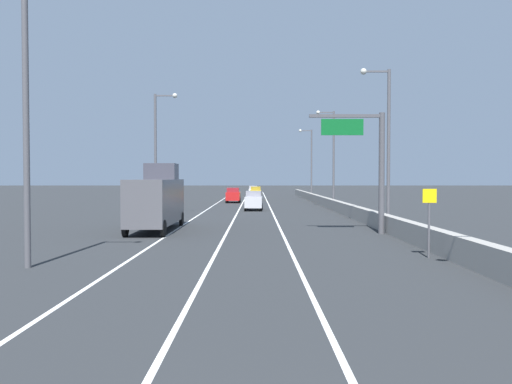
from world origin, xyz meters
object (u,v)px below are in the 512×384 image
lamp_post_right_second (387,137)px  car_yellow_1 (257,193)px  overhead_sign_gantry (371,158)px  lamp_post_right_third (333,153)px  box_truck (158,199)px  speed_advisory_sign (431,218)px  lamp_post_right_fourth (312,160)px  car_red_2 (235,195)px  lamp_post_left_near (34,103)px  car_silver_0 (255,201)px  lamp_post_left_mid (160,146)px  car_white_3 (255,191)px

lamp_post_right_second → car_yellow_1: lamp_post_right_second is taller
overhead_sign_gantry → lamp_post_right_second: bearing=64.8°
lamp_post_right_third → box_truck: lamp_post_right_third is taller
speed_advisory_sign → lamp_post_right_fourth: size_ratio=0.27×
lamp_post_right_second → lamp_post_right_third: (-0.45, 22.27, 0.00)m
car_red_2 → lamp_post_left_near: bearing=-96.0°
lamp_post_right_second → car_silver_0: 21.21m
lamp_post_left_mid → box_truck: size_ratio=1.29×
overhead_sign_gantry → box_truck: overhead_sign_gantry is taller
car_silver_0 → car_white_3: size_ratio=1.10×
lamp_post_right_third → car_yellow_1: lamp_post_right_third is taller
lamp_post_right_third → lamp_post_left_mid: size_ratio=1.00×
speed_advisory_sign → lamp_post_left_near: lamp_post_left_near is taller
lamp_post_right_second → lamp_post_left_mid: size_ratio=1.00×
car_yellow_1 → car_silver_0: bearing=-90.4°
lamp_post_right_second → lamp_post_right_fourth: size_ratio=1.00×
lamp_post_right_third → car_yellow_1: bearing=111.9°
speed_advisory_sign → box_truck: size_ratio=0.35×
box_truck → overhead_sign_gantry: bearing=-8.4°
car_red_2 → car_white_3: size_ratio=1.12×
lamp_post_left_near → car_white_3: bearing=84.2°
car_red_2 → car_white_3: 27.93m
lamp_post_left_near → lamp_post_right_third: bearing=65.9°
car_white_3 → car_silver_0: bearing=-89.6°
speed_advisory_sign → car_silver_0: size_ratio=0.67×
lamp_post_left_mid → car_yellow_1: (8.88, 33.62, -5.31)m
lamp_post_right_second → lamp_post_left_near: (-17.71, -16.27, 0.00)m
speed_advisory_sign → car_white_3: speed_advisory_sign is taller
lamp_post_left_mid → box_truck: 13.77m
lamp_post_left_near → car_silver_0: (8.35, 34.54, -5.32)m
lamp_post_right_fourth → lamp_post_left_mid: bearing=-117.2°
lamp_post_left_mid → box_truck: bearing=-79.5°
speed_advisory_sign → car_yellow_1: (-7.56, 57.99, -0.72)m
lamp_post_right_second → box_truck: 16.45m
car_yellow_1 → car_red_2: car_yellow_1 is taller
lamp_post_right_second → car_yellow_1: size_ratio=2.71×
lamp_post_right_third → car_silver_0: 11.13m
overhead_sign_gantry → car_white_3: overhead_sign_gantry is taller
lamp_post_right_fourth → car_silver_0: 28.23m
lamp_post_right_second → car_white_3: 63.83m
lamp_post_left_mid → car_red_2: bearing=76.9°
overhead_sign_gantry → lamp_post_left_mid: bearing=137.1°
lamp_post_right_third → car_white_3: (-9.23, 40.59, -5.40)m
lamp_post_left_mid → box_truck: lamp_post_left_mid is taller
lamp_post_left_near → box_truck: lamp_post_left_near is taller
lamp_post_left_mid → car_white_3: lamp_post_left_mid is taller
lamp_post_right_second → lamp_post_right_third: same height
overhead_sign_gantry → car_white_3: size_ratio=1.86×
lamp_post_right_fourth → lamp_post_left_mid: size_ratio=1.00×
lamp_post_right_second → car_yellow_1: bearing=101.8°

